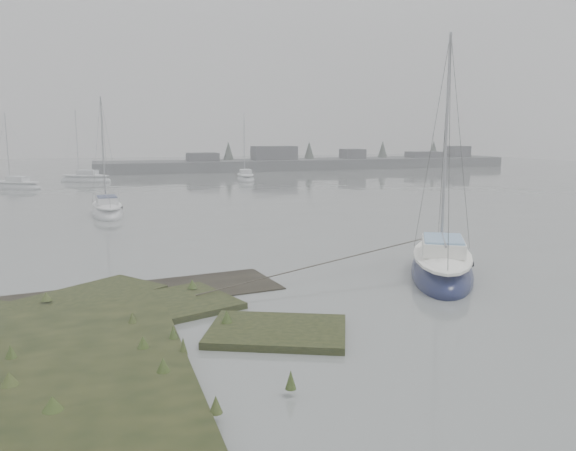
{
  "coord_description": "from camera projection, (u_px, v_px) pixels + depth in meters",
  "views": [
    {
      "loc": [
        -3.76,
        -13.68,
        5.16
      ],
      "look_at": [
        2.86,
        5.47,
        1.8
      ],
      "focal_mm": 35.0,
      "sensor_mm": 36.0,
      "label": 1
    }
  ],
  "objects": [
    {
      "name": "sailboat_far_b",
      "position": [
        245.0,
        178.0,
        61.04
      ],
      "size": [
        2.66,
        5.77,
        7.85
      ],
      "rotation": [
        0.0,
        0.0,
        -0.16
      ],
      "color": "#ACB2B5",
      "rests_on": "ground"
    },
    {
      "name": "sailboat_far_a",
      "position": [
        17.0,
        186.0,
        52.1
      ],
      "size": [
        5.32,
        4.52,
        7.49
      ],
      "rotation": [
        0.0,
        0.0,
        0.95
      ],
      "color": "#B1B6BA",
      "rests_on": "ground"
    },
    {
      "name": "far_shoreline",
      "position": [
        317.0,
        163.0,
        81.03
      ],
      "size": [
        60.0,
        8.0,
        4.15
      ],
      "color": "#4C4F51",
      "rests_on": "ground"
    },
    {
      "name": "ground",
      "position": [
        148.0,
        201.0,
        42.78
      ],
      "size": [
        160.0,
        160.0,
        0.0
      ],
      "primitive_type": "plane",
      "color": "slate",
      "rests_on": "ground"
    },
    {
      "name": "sailboat_far_c",
      "position": [
        86.0,
        179.0,
        59.38
      ],
      "size": [
        5.94,
        4.34,
        8.08
      ],
      "rotation": [
        0.0,
        0.0,
        1.08
      ],
      "color": "#9CA3A6",
      "rests_on": "ground"
    },
    {
      "name": "sailboat_main",
      "position": [
        442.0,
        268.0,
        20.45
      ],
      "size": [
        5.32,
        6.81,
        9.38
      ],
      "rotation": [
        0.0,
        0.0,
        -0.55
      ],
      "color": "#12183C",
      "rests_on": "ground"
    },
    {
      "name": "sailboat_white",
      "position": [
        107.0,
        211.0,
        35.45
      ],
      "size": [
        2.15,
        5.73,
        7.97
      ],
      "rotation": [
        0.0,
        0.0,
        0.05
      ],
      "color": "silver",
      "rests_on": "ground"
    }
  ]
}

